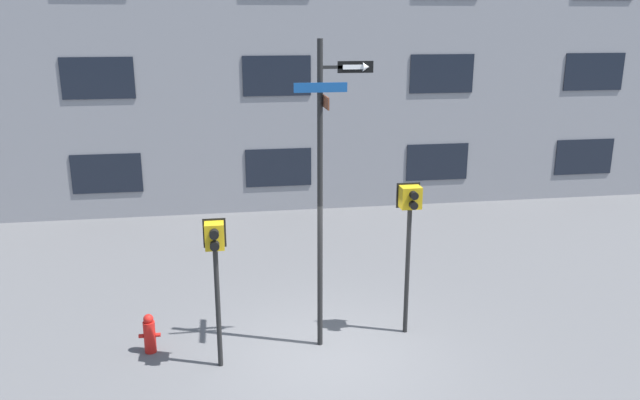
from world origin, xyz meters
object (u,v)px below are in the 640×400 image
Objects in this scene: fire_hydrant at (150,334)px; pedestrian_signal_right at (410,217)px; pedestrian_signal_left at (215,254)px; street_sign_pole at (324,177)px.

pedestrian_signal_right is at bearing 0.18° from fire_hydrant.
fire_hydrant is (-1.17, 0.63, -1.59)m from pedestrian_signal_left.
street_sign_pole is 7.41× the size of fire_hydrant.
fire_hydrant is (-4.45, -0.01, -1.82)m from pedestrian_signal_right.
street_sign_pole is 1.74m from pedestrian_signal_right.
street_sign_pole is 2.09× the size of pedestrian_signal_left.
fire_hydrant is at bearing 151.59° from pedestrian_signal_left.
pedestrian_signal_right reaches higher than fire_hydrant.
fire_hydrant is (-2.93, 0.19, -2.64)m from street_sign_pole.
pedestrian_signal_left is 0.90× the size of pedestrian_signal_right.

